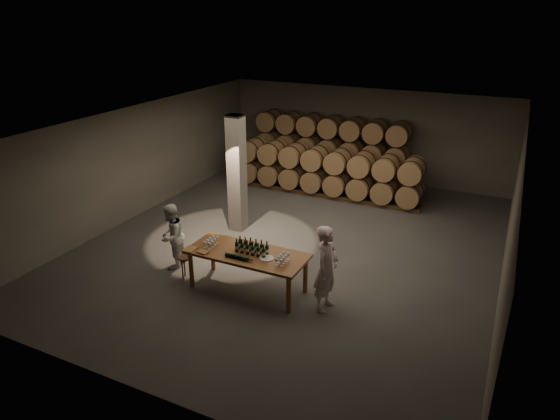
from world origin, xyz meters
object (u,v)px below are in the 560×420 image
at_px(notebook_near, 203,252).
at_px(stool, 185,260).
at_px(plate, 266,258).
at_px(person_man, 326,268).
at_px(bottle_cluster, 252,248).
at_px(person_woman, 171,236).
at_px(tasting_table, 247,257).

relative_size(notebook_near, stool, 0.41).
relative_size(plate, person_man, 0.17).
bearing_deg(bottle_cluster, stool, -172.73).
xyz_separation_m(person_man, person_woman, (-3.90, 0.10, -0.13)).
xyz_separation_m(stool, person_man, (3.30, 0.23, 0.47)).
bearing_deg(person_man, notebook_near, 105.48).
bearing_deg(tasting_table, person_man, 1.43).
bearing_deg(bottle_cluster, tasting_table, -167.40).
height_order(stool, person_man, person_man).
xyz_separation_m(plate, notebook_near, (-1.34, -0.34, 0.01)).
relative_size(tasting_table, notebook_near, 11.77).
xyz_separation_m(notebook_near, stool, (-0.67, 0.22, -0.47)).
distance_m(plate, stool, 2.07).
distance_m(plate, person_man, 1.29).
relative_size(tasting_table, person_woman, 1.65).
xyz_separation_m(stool, person_woman, (-0.60, 0.33, 0.34)).
height_order(plate, notebook_near, notebook_near).
relative_size(bottle_cluster, stool, 1.34).
xyz_separation_m(bottle_cluster, notebook_near, (-0.95, -0.43, -0.10)).
xyz_separation_m(plate, stool, (-2.01, -0.12, -0.46)).
relative_size(stool, person_woman, 0.35).
distance_m(stool, person_man, 3.34).
relative_size(bottle_cluster, plate, 2.40).
height_order(bottle_cluster, person_woman, person_woman).
bearing_deg(stool, notebook_near, -18.45).
distance_m(notebook_near, person_woman, 1.39).
height_order(tasting_table, notebook_near, notebook_near).
distance_m(plate, notebook_near, 1.39).
height_order(bottle_cluster, notebook_near, bottle_cluster).
bearing_deg(person_man, plate, 100.51).
bearing_deg(person_man, stool, 99.73).
xyz_separation_m(notebook_near, person_woman, (-1.27, 0.55, -0.13)).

